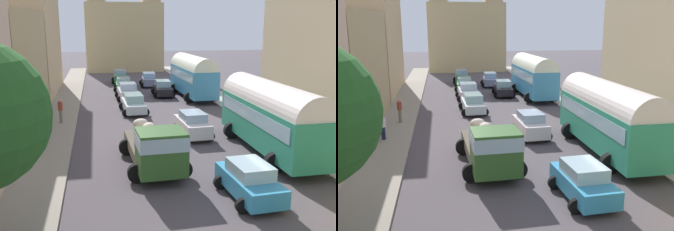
# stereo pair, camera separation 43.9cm
# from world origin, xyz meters

# --- Properties ---
(ground_plane) EXTENTS (154.00, 154.00, 0.00)m
(ground_plane) POSITION_xyz_m (0.00, 27.00, 0.00)
(ground_plane) COLOR #4F474C
(sidewalk_left) EXTENTS (2.50, 70.00, 0.14)m
(sidewalk_left) POSITION_xyz_m (-7.25, 27.00, 0.07)
(sidewalk_left) COLOR gray
(sidewalk_left) RESTS_ON ground
(sidewalk_right) EXTENTS (2.50, 70.00, 0.14)m
(sidewalk_right) POSITION_xyz_m (7.25, 27.00, 0.07)
(sidewalk_right) COLOR #B4ACA5
(sidewalk_right) RESTS_ON ground
(building_left_2) EXTENTS (4.47, 13.15, 7.90)m
(building_left_2) POSITION_xyz_m (-10.74, 25.48, 3.95)
(building_left_2) COLOR tan
(building_left_2) RESTS_ON ground
(building_left_3) EXTENTS (4.64, 13.73, 12.84)m
(building_left_3) POSITION_xyz_m (-10.61, 39.57, 6.45)
(building_left_3) COLOR tan
(building_left_3) RESTS_ON ground
(building_right_2) EXTENTS (5.14, 11.16, 12.06)m
(building_right_2) POSITION_xyz_m (10.84, 21.45, 6.06)
(building_right_2) COLOR tan
(building_right_2) RESTS_ON ground
(distant_church) EXTENTS (11.57, 6.96, 18.21)m
(distant_church) POSITION_xyz_m (0.00, 58.73, 6.17)
(distant_church) COLOR tan
(distant_church) RESTS_ON ground
(parked_bus_1) EXTENTS (3.22, 9.44, 3.96)m
(parked_bus_1) POSITION_xyz_m (4.85, 17.54, 2.20)
(parked_bus_1) COLOR #2A8C6A
(parked_bus_1) RESTS_ON ground
(parked_bus_2) EXTENTS (3.43, 9.05, 4.10)m
(parked_bus_2) POSITION_xyz_m (4.80, 34.47, 2.28)
(parked_bus_2) COLOR teal
(parked_bus_2) RESTS_ON ground
(cargo_truck_0) EXTENTS (3.14, 6.49, 2.41)m
(cargo_truck_0) POSITION_xyz_m (-1.84, 15.83, 1.26)
(cargo_truck_0) COLOR #305A25
(cargo_truck_0) RESTS_ON ground
(car_0) EXTENTS (2.26, 4.33, 1.54)m
(car_0) POSITION_xyz_m (-1.60, 28.75, 0.77)
(car_0) COLOR silver
(car_0) RESTS_ON ground
(car_1) EXTENTS (2.36, 3.65, 1.62)m
(car_1) POSITION_xyz_m (-1.60, 34.25, 0.81)
(car_1) COLOR silver
(car_1) RESTS_ON ground
(car_2) EXTENTS (2.31, 3.97, 1.42)m
(car_2) POSITION_xyz_m (-1.60, 39.75, 0.72)
(car_2) COLOR #439554
(car_2) RESTS_ON ground
(car_3) EXTENTS (2.21, 3.84, 1.65)m
(car_3) POSITION_xyz_m (-1.60, 45.25, 0.82)
(car_3) COLOR #438B4F
(car_3) RESTS_ON ground
(car_4) EXTENTS (2.32, 3.72, 1.53)m
(car_4) POSITION_xyz_m (1.47, 12.23, 0.77)
(car_4) COLOR #338EBF
(car_4) RESTS_ON ground
(car_5) EXTENTS (2.24, 3.68, 1.61)m
(car_5) POSITION_xyz_m (1.40, 21.22, 0.81)
(car_5) COLOR silver
(car_5) RESTS_ON ground
(car_6) EXTENTS (2.30, 4.01, 1.58)m
(car_6) POSITION_xyz_m (2.03, 35.68, 0.79)
(car_6) COLOR black
(car_6) RESTS_ON ground
(car_7) EXTENTS (2.22, 3.84, 1.62)m
(car_7) POSITION_xyz_m (1.51, 42.02, 0.80)
(car_7) COLOR slate
(car_7) RESTS_ON ground
(pedestrian_0) EXTENTS (0.52, 0.52, 1.67)m
(pedestrian_0) POSITION_xyz_m (-7.66, 21.75, 0.95)
(pedestrian_0) COLOR #171F40
(pedestrian_0) RESTS_ON ground
(pedestrian_1) EXTENTS (0.42, 0.42, 1.86)m
(pedestrian_1) POSITION_xyz_m (-7.07, 25.87, 1.08)
(pedestrian_1) COLOR #6D6A55
(pedestrian_1) RESTS_ON ground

